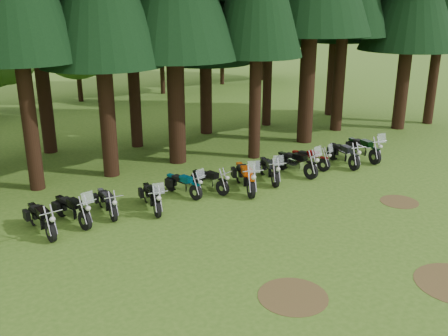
{
  "coord_description": "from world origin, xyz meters",
  "views": [
    {
      "loc": [
        -10.6,
        -10.07,
        7.11
      ],
      "look_at": [
        -0.36,
        5.0,
        1.0
      ],
      "focal_mm": 40.0,
      "sensor_mm": 36.0,
      "label": 1
    }
  ],
  "objects_px": {
    "motorcycle_5": "(209,181)",
    "motorcycle_10": "(343,155)",
    "motorcycle_6": "(245,178)",
    "motorcycle_0": "(41,220)",
    "motorcycle_4": "(183,185)",
    "motorcycle_7": "(269,170)",
    "motorcycle_1": "(73,210)",
    "motorcycle_9": "(310,159)",
    "motorcycle_11": "(363,149)",
    "motorcycle_3": "(152,198)",
    "motorcycle_8": "(296,163)",
    "motorcycle_2": "(107,203)"
  },
  "relations": [
    {
      "from": "motorcycle_5",
      "to": "motorcycle_10",
      "type": "height_order",
      "value": "motorcycle_10"
    },
    {
      "from": "motorcycle_6",
      "to": "motorcycle_0",
      "type": "bearing_deg",
      "value": -163.15
    },
    {
      "from": "motorcycle_0",
      "to": "motorcycle_4",
      "type": "height_order",
      "value": "motorcycle_4"
    },
    {
      "from": "motorcycle_6",
      "to": "motorcycle_7",
      "type": "distance_m",
      "value": 1.51
    },
    {
      "from": "motorcycle_0",
      "to": "motorcycle_6",
      "type": "height_order",
      "value": "motorcycle_6"
    },
    {
      "from": "motorcycle_1",
      "to": "motorcycle_9",
      "type": "xyz_separation_m",
      "value": [
        10.63,
        -0.2,
        -0.04
      ]
    },
    {
      "from": "motorcycle_9",
      "to": "motorcycle_11",
      "type": "distance_m",
      "value": 3.05
    },
    {
      "from": "motorcycle_0",
      "to": "motorcycle_3",
      "type": "distance_m",
      "value": 3.79
    },
    {
      "from": "motorcycle_9",
      "to": "motorcycle_11",
      "type": "xyz_separation_m",
      "value": [
        3.01,
        -0.44,
        0.08
      ]
    },
    {
      "from": "motorcycle_5",
      "to": "motorcycle_9",
      "type": "xyz_separation_m",
      "value": [
        5.22,
        -0.16,
        0.01
      ]
    },
    {
      "from": "motorcycle_1",
      "to": "motorcycle_11",
      "type": "distance_m",
      "value": 13.65
    },
    {
      "from": "motorcycle_1",
      "to": "motorcycle_10",
      "type": "distance_m",
      "value": 12.26
    },
    {
      "from": "motorcycle_4",
      "to": "motorcycle_11",
      "type": "xyz_separation_m",
      "value": [
        9.31,
        -0.76,
        0.08
      ]
    },
    {
      "from": "motorcycle_5",
      "to": "motorcycle_3",
      "type": "bearing_deg",
      "value": 174.89
    },
    {
      "from": "motorcycle_0",
      "to": "motorcycle_1",
      "type": "distance_m",
      "value": 1.09
    },
    {
      "from": "motorcycle_9",
      "to": "motorcycle_8",
      "type": "bearing_deg",
      "value": 175.88
    },
    {
      "from": "motorcycle_1",
      "to": "motorcycle_8",
      "type": "height_order",
      "value": "motorcycle_8"
    },
    {
      "from": "motorcycle_7",
      "to": "motorcycle_8",
      "type": "bearing_deg",
      "value": 19.6
    },
    {
      "from": "motorcycle_5",
      "to": "motorcycle_7",
      "type": "bearing_deg",
      "value": -22.69
    },
    {
      "from": "motorcycle_11",
      "to": "motorcycle_6",
      "type": "bearing_deg",
      "value": -169.16
    },
    {
      "from": "motorcycle_7",
      "to": "motorcycle_11",
      "type": "bearing_deg",
      "value": 18.53
    },
    {
      "from": "motorcycle_2",
      "to": "motorcycle_8",
      "type": "height_order",
      "value": "motorcycle_8"
    },
    {
      "from": "motorcycle_8",
      "to": "motorcycle_10",
      "type": "distance_m",
      "value": 2.67
    },
    {
      "from": "motorcycle_11",
      "to": "motorcycle_5",
      "type": "bearing_deg",
      "value": -174.44
    },
    {
      "from": "motorcycle_11",
      "to": "motorcycle_7",
      "type": "bearing_deg",
      "value": -172.16
    },
    {
      "from": "motorcycle_8",
      "to": "motorcycle_5",
      "type": "bearing_deg",
      "value": 167.3
    },
    {
      "from": "motorcycle_3",
      "to": "motorcycle_5",
      "type": "relative_size",
      "value": 1.09
    },
    {
      "from": "motorcycle_5",
      "to": "motorcycle_2",
      "type": "bearing_deg",
      "value": 164.31
    },
    {
      "from": "motorcycle_2",
      "to": "motorcycle_9",
      "type": "distance_m",
      "value": 9.39
    },
    {
      "from": "motorcycle_7",
      "to": "motorcycle_8",
      "type": "height_order",
      "value": "motorcycle_8"
    },
    {
      "from": "motorcycle_7",
      "to": "motorcycle_11",
      "type": "relative_size",
      "value": 0.91
    },
    {
      "from": "motorcycle_2",
      "to": "motorcycle_9",
      "type": "relative_size",
      "value": 1.0
    },
    {
      "from": "motorcycle_4",
      "to": "motorcycle_10",
      "type": "relative_size",
      "value": 0.88
    },
    {
      "from": "motorcycle_6",
      "to": "motorcycle_9",
      "type": "bearing_deg",
      "value": 29.52
    },
    {
      "from": "motorcycle_7",
      "to": "motorcycle_9",
      "type": "height_order",
      "value": "motorcycle_7"
    },
    {
      "from": "motorcycle_2",
      "to": "motorcycle_10",
      "type": "relative_size",
      "value": 0.88
    },
    {
      "from": "motorcycle_3",
      "to": "motorcycle_4",
      "type": "height_order",
      "value": "motorcycle_3"
    },
    {
      "from": "motorcycle_0",
      "to": "motorcycle_8",
      "type": "relative_size",
      "value": 0.93
    },
    {
      "from": "motorcycle_11",
      "to": "motorcycle_9",
      "type": "bearing_deg",
      "value": -178.59
    },
    {
      "from": "motorcycle_2",
      "to": "motorcycle_5",
      "type": "bearing_deg",
      "value": 3.33
    },
    {
      "from": "motorcycle_0",
      "to": "motorcycle_11",
      "type": "xyz_separation_m",
      "value": [
        14.71,
        -0.46,
        0.05
      ]
    },
    {
      "from": "motorcycle_8",
      "to": "motorcycle_10",
      "type": "relative_size",
      "value": 1.04
    },
    {
      "from": "motorcycle_4",
      "to": "motorcycle_11",
      "type": "distance_m",
      "value": 9.34
    },
    {
      "from": "motorcycle_3",
      "to": "motorcycle_9",
      "type": "bearing_deg",
      "value": 13.63
    },
    {
      "from": "motorcycle_6",
      "to": "motorcycle_7",
      "type": "bearing_deg",
      "value": 33.54
    },
    {
      "from": "motorcycle_0",
      "to": "motorcycle_9",
      "type": "height_order",
      "value": "motorcycle_9"
    },
    {
      "from": "motorcycle_4",
      "to": "motorcycle_7",
      "type": "height_order",
      "value": "motorcycle_7"
    },
    {
      "from": "motorcycle_1",
      "to": "motorcycle_2",
      "type": "xyz_separation_m",
      "value": [
        1.24,
        0.08,
        -0.05
      ]
    },
    {
      "from": "motorcycle_9",
      "to": "motorcycle_10",
      "type": "xyz_separation_m",
      "value": [
        1.61,
        -0.5,
        0.05
      ]
    },
    {
      "from": "motorcycle_0",
      "to": "motorcycle_8",
      "type": "xyz_separation_m",
      "value": [
        10.65,
        -0.3,
        0.04
      ]
    }
  ]
}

